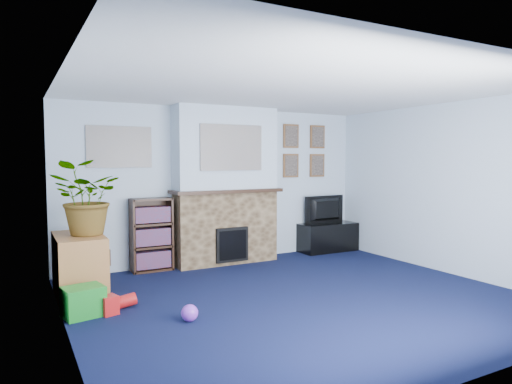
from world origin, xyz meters
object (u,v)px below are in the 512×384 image
television (327,210)px  sideboard (79,267)px  bookshelf (151,236)px  tv_stand (328,238)px

television → sideboard: television is taller
bookshelf → sideboard: size_ratio=1.12×
television → bookshelf: size_ratio=0.79×
tv_stand → bookshelf: (-3.10, 0.08, 0.28)m
bookshelf → sideboard: bearing=-142.5°
television → bookshelf: bearing=-4.3°
tv_stand → bookshelf: bookshelf is taller
television → bookshelf: bookshelf is taller
sideboard → bookshelf: bearing=37.5°
television → tv_stand: bearing=86.8°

